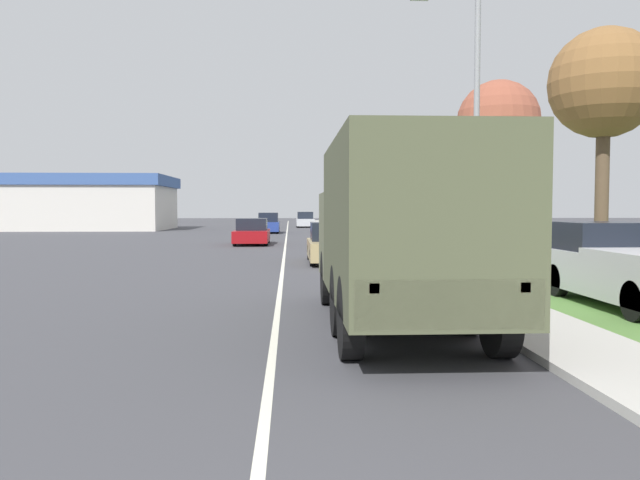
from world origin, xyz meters
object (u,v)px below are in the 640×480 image
military_truck (399,229)px  car_nearest_ahead (331,245)px  car_second_ahead (252,233)px  car_third_ahead (268,224)px  lamp_post (468,113)px  car_fourth_ahead (305,220)px  pickup_truck (627,266)px

military_truck → car_nearest_ahead: 13.27m
car_second_ahead → car_third_ahead: 16.74m
car_second_ahead → car_third_ahead: (0.38, 16.73, 0.08)m
lamp_post → car_nearest_ahead: bearing=106.7°
car_fourth_ahead → pickup_truck: size_ratio=0.92×
car_nearest_ahead → pickup_truck: (5.59, -10.98, 0.16)m
lamp_post → car_fourth_ahead: bearing=92.8°
car_second_ahead → pickup_truck: (9.38, -23.20, 0.17)m
car_nearest_ahead → car_second_ahead: (-3.78, 12.22, -0.01)m
car_second_ahead → car_third_ahead: bearing=88.7°
car_fourth_ahead → lamp_post: (2.60, -53.53, 3.63)m
military_truck → car_nearest_ahead: military_truck is taller
car_nearest_ahead → car_third_ahead: bearing=96.7°
pickup_truck → lamp_post: (-2.90, 1.98, 3.53)m
car_second_ahead → lamp_post: lamp_post is taller
lamp_post → car_second_ahead: bearing=107.0°
pickup_truck → military_truck: bearing=-157.1°
car_third_ahead → car_fourth_ahead: (3.50, 15.58, -0.01)m
car_nearest_ahead → lamp_post: 10.09m
pickup_truck → car_third_ahead: bearing=102.7°
car_second_ahead → car_fourth_ahead: size_ratio=1.02×
car_third_ahead → pickup_truck: (9.00, -39.94, 0.09)m
car_second_ahead → car_third_ahead: car_third_ahead is taller
car_second_ahead → military_truck: bearing=-80.9°
military_truck → pickup_truck: (5.30, 2.24, -0.88)m
military_truck → car_second_ahead: bearing=99.1°
lamp_post → military_truck: bearing=-119.6°
military_truck → pickup_truck: bearing=22.9°
car_nearest_ahead → car_second_ahead: bearing=107.2°
car_fourth_ahead → pickup_truck: bearing=-84.3°
car_fourth_ahead → lamp_post: lamp_post is taller
car_third_ahead → lamp_post: bearing=-80.9°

